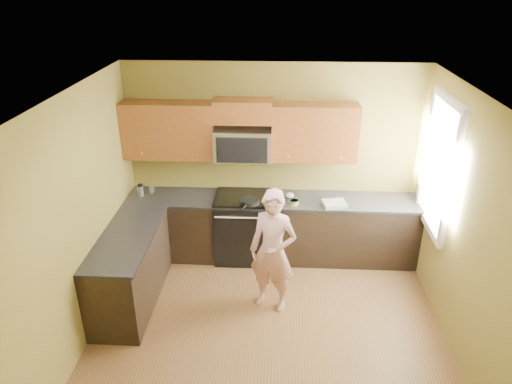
# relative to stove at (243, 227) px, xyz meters

# --- Properties ---
(floor) EXTENTS (4.00, 4.00, 0.00)m
(floor) POSITION_rel_stove_xyz_m (0.40, -1.68, -0.47)
(floor) COLOR brown
(floor) RESTS_ON ground
(ceiling) EXTENTS (4.00, 4.00, 0.00)m
(ceiling) POSITION_rel_stove_xyz_m (0.40, -1.68, 2.23)
(ceiling) COLOR white
(ceiling) RESTS_ON ground
(wall_back) EXTENTS (4.00, 0.00, 4.00)m
(wall_back) POSITION_rel_stove_xyz_m (0.40, 0.32, 0.88)
(wall_back) COLOR olive
(wall_back) RESTS_ON ground
(wall_left) EXTENTS (0.00, 4.00, 4.00)m
(wall_left) POSITION_rel_stove_xyz_m (-1.60, -1.68, 0.88)
(wall_left) COLOR olive
(wall_left) RESTS_ON ground
(wall_right) EXTENTS (0.00, 4.00, 4.00)m
(wall_right) POSITION_rel_stove_xyz_m (2.40, -1.68, 0.88)
(wall_right) COLOR olive
(wall_right) RESTS_ON ground
(cabinet_back_run) EXTENTS (4.00, 0.60, 0.88)m
(cabinet_back_run) POSITION_rel_stove_xyz_m (0.40, 0.02, -0.03)
(cabinet_back_run) COLOR black
(cabinet_back_run) RESTS_ON floor
(cabinet_left_run) EXTENTS (0.60, 1.60, 0.88)m
(cabinet_left_run) POSITION_rel_stove_xyz_m (-1.30, -1.08, -0.03)
(cabinet_left_run) COLOR black
(cabinet_left_run) RESTS_ON floor
(countertop_back) EXTENTS (4.00, 0.62, 0.04)m
(countertop_back) POSITION_rel_stove_xyz_m (0.40, 0.01, 0.43)
(countertop_back) COLOR black
(countertop_back) RESTS_ON cabinet_back_run
(countertop_left) EXTENTS (0.62, 1.60, 0.04)m
(countertop_left) POSITION_rel_stove_xyz_m (-1.29, -1.08, 0.43)
(countertop_left) COLOR black
(countertop_left) RESTS_ON cabinet_left_run
(stove) EXTENTS (0.76, 0.65, 0.95)m
(stove) POSITION_rel_stove_xyz_m (0.00, 0.00, 0.00)
(stove) COLOR black
(stove) RESTS_ON floor
(microwave) EXTENTS (0.76, 0.40, 0.42)m
(microwave) POSITION_rel_stove_xyz_m (0.00, 0.12, 0.97)
(microwave) COLOR silver
(microwave) RESTS_ON wall_back
(upper_cab_left) EXTENTS (1.22, 0.33, 0.75)m
(upper_cab_left) POSITION_rel_stove_xyz_m (-0.99, 0.16, 0.97)
(upper_cab_left) COLOR brown
(upper_cab_left) RESTS_ON wall_back
(upper_cab_right) EXTENTS (1.12, 0.33, 0.75)m
(upper_cab_right) POSITION_rel_stove_xyz_m (0.94, 0.16, 0.97)
(upper_cab_right) COLOR brown
(upper_cab_right) RESTS_ON wall_back
(upper_cab_over_mw) EXTENTS (0.76, 0.33, 0.30)m
(upper_cab_over_mw) POSITION_rel_stove_xyz_m (0.00, 0.16, 1.62)
(upper_cab_over_mw) COLOR brown
(upper_cab_over_mw) RESTS_ON wall_back
(window) EXTENTS (0.06, 1.06, 1.66)m
(window) POSITION_rel_stove_xyz_m (2.38, -0.48, 1.17)
(window) COLOR white
(window) RESTS_ON wall_right
(woman) EXTENTS (0.66, 0.54, 1.55)m
(woman) POSITION_rel_stove_xyz_m (0.44, -1.08, 0.30)
(woman) COLOR #D56A6F
(woman) RESTS_ON floor
(frying_pan) EXTENTS (0.39, 0.50, 0.06)m
(frying_pan) POSITION_rel_stove_xyz_m (0.11, -0.20, 0.47)
(frying_pan) COLOR black
(frying_pan) RESTS_ON stove
(butter_tub) EXTENTS (0.12, 0.12, 0.08)m
(butter_tub) POSITION_rel_stove_xyz_m (0.70, -0.15, 0.45)
(butter_tub) COLOR yellow
(butter_tub) RESTS_ON countertop_back
(toast_slice) EXTENTS (0.13, 0.13, 0.01)m
(toast_slice) POSITION_rel_stove_xyz_m (0.38, 0.01, 0.45)
(toast_slice) COLOR #B27F47
(toast_slice) RESTS_ON countertop_back
(napkin_a) EXTENTS (0.14, 0.14, 0.06)m
(napkin_a) POSITION_rel_stove_xyz_m (0.15, -0.23, 0.48)
(napkin_a) COLOR silver
(napkin_a) RESTS_ON countertop_back
(napkin_b) EXTENTS (0.13, 0.14, 0.07)m
(napkin_b) POSITION_rel_stove_xyz_m (0.64, 0.06, 0.48)
(napkin_b) COLOR silver
(napkin_b) RESTS_ON countertop_back
(dish_towel) EXTENTS (0.34, 0.29, 0.05)m
(dish_towel) POSITION_rel_stove_xyz_m (1.23, -0.15, 0.47)
(dish_towel) COLOR silver
(dish_towel) RESTS_ON countertop_back
(travel_mug) EXTENTS (0.09, 0.09, 0.17)m
(travel_mug) POSITION_rel_stove_xyz_m (-1.41, 0.00, 0.44)
(travel_mug) COLOR silver
(travel_mug) RESTS_ON countertop_back
(glass_a) EXTENTS (0.08, 0.08, 0.12)m
(glass_a) POSITION_rel_stove_xyz_m (-1.29, 0.12, 0.51)
(glass_a) COLOR silver
(glass_a) RESTS_ON countertop_back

